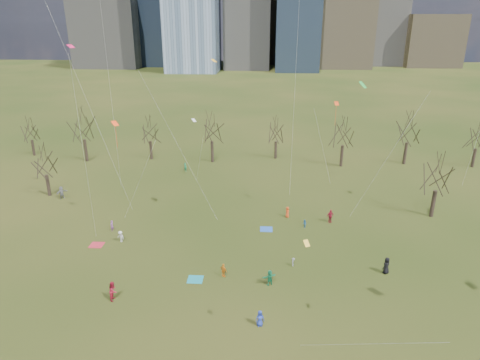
# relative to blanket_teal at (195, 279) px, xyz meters

# --- Properties ---
(ground) EXTENTS (500.00, 500.00, 0.00)m
(ground) POSITION_rel_blanket_teal_xyz_m (3.98, -0.85, -0.01)
(ground) COLOR black
(ground) RESTS_ON ground
(bare_tree_row) EXTENTS (113.04, 29.80, 9.50)m
(bare_tree_row) POSITION_rel_blanket_teal_xyz_m (3.90, 36.38, 6.10)
(bare_tree_row) COLOR black
(bare_tree_row) RESTS_ON ground
(blanket_teal) EXTENTS (1.60, 1.50, 0.03)m
(blanket_teal) POSITION_rel_blanket_teal_xyz_m (0.00, 0.00, 0.00)
(blanket_teal) COLOR teal
(blanket_teal) RESTS_ON ground
(blanket_navy) EXTENTS (1.60, 1.50, 0.03)m
(blanket_navy) POSITION_rel_blanket_teal_xyz_m (7.34, 11.87, 0.00)
(blanket_navy) COLOR #2451AA
(blanket_navy) RESTS_ON ground
(blanket_crimson) EXTENTS (1.60, 1.50, 0.03)m
(blanket_crimson) POSITION_rel_blanket_teal_xyz_m (-13.00, 6.46, 0.00)
(blanket_crimson) COLOR #AE2230
(blanket_crimson) RESTS_ON ground
(person_0) EXTENTS (0.86, 0.67, 1.55)m
(person_0) POSITION_rel_blanket_teal_xyz_m (6.85, -6.75, 0.76)
(person_0) COLOR #233697
(person_0) RESTS_ON ground
(person_2) EXTENTS (0.75, 0.96, 1.97)m
(person_2) POSITION_rel_blanket_teal_xyz_m (-7.31, -3.83, 0.97)
(person_2) COLOR #B11930
(person_2) RESTS_ON ground
(person_3) EXTENTS (0.40, 0.67, 1.01)m
(person_3) POSITION_rel_blanket_teal_xyz_m (10.32, 3.27, 0.49)
(person_3) COLOR slate
(person_3) RESTS_ON ground
(person_4) EXTENTS (0.94, 0.85, 1.54)m
(person_4) POSITION_rel_blanket_teal_xyz_m (2.90, 0.70, 0.76)
(person_4) COLOR orange
(person_4) RESTS_ON ground
(person_5) EXTENTS (1.60, 1.19, 1.68)m
(person_5) POSITION_rel_blanket_teal_xyz_m (7.73, -0.43, 0.83)
(person_5) COLOR #1C8051
(person_5) RESTS_ON ground
(person_6) EXTENTS (1.09, 1.05, 1.88)m
(person_6) POSITION_rel_blanket_teal_xyz_m (20.12, 2.42, 0.92)
(person_6) COLOR black
(person_6) RESTS_ON ground
(person_7) EXTENTS (0.46, 0.59, 1.45)m
(person_7) POSITION_rel_blanket_teal_xyz_m (-12.37, 10.23, 0.71)
(person_7) COLOR #8D4B96
(person_7) RESTS_ON ground
(person_8) EXTENTS (0.47, 0.57, 1.09)m
(person_8) POSITION_rel_blanket_teal_xyz_m (12.29, 12.68, 0.53)
(person_8) COLOR #2768AA
(person_8) RESTS_ON ground
(person_9) EXTENTS (1.07, 0.87, 1.44)m
(person_9) POSITION_rel_blanket_teal_xyz_m (-10.32, 7.45, 0.70)
(person_9) COLOR silver
(person_9) RESTS_ON ground
(person_10) EXTENTS (1.16, 0.85, 1.83)m
(person_10) POSITION_rel_blanket_teal_xyz_m (15.81, 14.42, 0.90)
(person_10) COLOR maroon
(person_10) RESTS_ON ground
(person_11) EXTENTS (1.50, 1.76, 1.91)m
(person_11) POSITION_rel_blanket_teal_xyz_m (-23.56, 20.15, 0.94)
(person_11) COLOR slate
(person_11) RESTS_ON ground
(person_12) EXTENTS (0.49, 0.75, 1.54)m
(person_12) POSITION_rel_blanket_teal_xyz_m (10.19, 15.66, 0.75)
(person_12) COLOR #E34819
(person_12) RESTS_ON ground
(person_13) EXTENTS (0.69, 0.64, 1.58)m
(person_13) POSITION_rel_blanket_teal_xyz_m (-7.16, 33.53, 0.78)
(person_13) COLOR #1C7E4C
(person_13) RESTS_ON ground
(kites_airborne) EXTENTS (54.17, 46.43, 29.10)m
(kites_airborne) POSITION_rel_blanket_teal_xyz_m (7.49, 11.81, 12.79)
(kites_airborne) COLOR #FF4315
(kites_airborne) RESTS_ON ground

